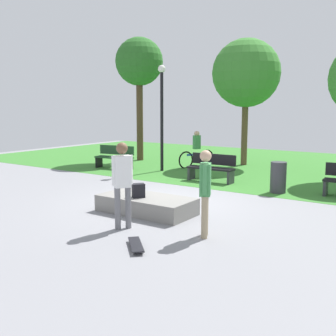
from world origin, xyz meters
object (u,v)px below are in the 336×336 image
(tree_young_birch, at_px, (246,74))
(trash_bin, at_px, (278,177))
(skater_performing_trick, at_px, (122,178))
(skater_watching, at_px, (205,187))
(park_bench_far_right, at_px, (115,156))
(concrete_ledge, at_px, (146,205))
(cyclist_on_bicycle, at_px, (197,152))
(park_bench_far_left, at_px, (212,167))
(lamp_post, at_px, (162,107))
(skateboard_by_ledge, at_px, (136,245))
(tree_tall_oak, at_px, (139,63))
(backpack_on_ledge, at_px, (138,190))

(tree_young_birch, height_order, trash_bin, tree_young_birch)
(skater_performing_trick, relative_size, trash_bin, 1.97)
(skater_watching, distance_m, park_bench_far_right, 9.17)
(concrete_ledge, height_order, cyclist_on_bicycle, cyclist_on_bicycle)
(park_bench_far_left, height_order, cyclist_on_bicycle, cyclist_on_bicycle)
(tree_young_birch, height_order, lamp_post, tree_young_birch)
(concrete_ledge, height_order, tree_young_birch, tree_young_birch)
(concrete_ledge, bearing_deg, park_bench_far_right, 137.54)
(skater_performing_trick, bearing_deg, skateboard_by_ledge, -38.94)
(tree_tall_oak, bearing_deg, tree_young_birch, 15.43)
(skateboard_by_ledge, bearing_deg, concrete_ledge, 122.95)
(skateboard_by_ledge, bearing_deg, park_bench_far_right, 133.88)
(backpack_on_ledge, distance_m, lamp_post, 6.66)
(backpack_on_ledge, xyz_separation_m, tree_tall_oak, (-5.90, 7.56, 3.85))
(lamp_post, distance_m, cyclist_on_bicycle, 2.51)
(lamp_post, bearing_deg, cyclist_on_bicycle, 69.49)
(skateboard_by_ledge, relative_size, tree_young_birch, 0.13)
(backpack_on_ledge, distance_m, park_bench_far_right, 7.17)
(backpack_on_ledge, distance_m, tree_young_birch, 9.51)
(skater_watching, bearing_deg, skateboard_by_ledge, -118.80)
(park_bench_far_left, bearing_deg, skateboard_by_ledge, -73.08)
(tree_young_birch, distance_m, trash_bin, 6.62)
(park_bench_far_right, xyz_separation_m, cyclist_on_bicycle, (2.55, 2.16, 0.15))
(skater_performing_trick, height_order, lamp_post, lamp_post)
(skater_performing_trick, relative_size, tree_tall_oak, 0.32)
(backpack_on_ledge, height_order, skater_watching, skater_watching)
(park_bench_far_left, relative_size, tree_young_birch, 0.30)
(lamp_post, bearing_deg, concrete_ledge, -58.21)
(tree_young_birch, distance_m, cyclist_on_bicycle, 3.86)
(backpack_on_ledge, xyz_separation_m, park_bench_far_right, (-5.16, 4.97, -0.07))
(skater_watching, distance_m, trash_bin, 4.74)
(tree_young_birch, xyz_separation_m, cyclist_on_bicycle, (-1.34, -1.71, -3.20))
(backpack_on_ledge, relative_size, lamp_post, 0.08)
(skateboard_by_ledge, xyz_separation_m, tree_young_birch, (-2.67, 10.69, 3.76))
(skater_watching, xyz_separation_m, cyclist_on_bicycle, (-4.70, 7.74, -0.34))
(backpack_on_ledge, relative_size, park_bench_far_left, 0.20)
(cyclist_on_bicycle, bearing_deg, skater_performing_trick, -69.51)
(concrete_ledge, xyz_separation_m, lamp_post, (-3.32, 5.35, 2.26))
(backpack_on_ledge, relative_size, tree_young_birch, 0.06)
(skater_watching, height_order, trash_bin, skater_watching)
(park_bench_far_left, xyz_separation_m, trash_bin, (2.44, -0.50, -0.03))
(skateboard_by_ledge, bearing_deg, trash_bin, 85.44)
(tree_young_birch, bearing_deg, concrete_ledge, -81.03)
(backpack_on_ledge, relative_size, skater_watching, 0.19)
(concrete_ledge, height_order, park_bench_far_right, park_bench_far_right)
(trash_bin, bearing_deg, tree_young_birch, 123.59)
(backpack_on_ledge, relative_size, park_bench_far_right, 0.19)
(skateboard_by_ledge, distance_m, trash_bin, 5.98)
(tree_tall_oak, distance_m, trash_bin, 9.39)
(tree_tall_oak, bearing_deg, skateboard_by_ledge, -52.19)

